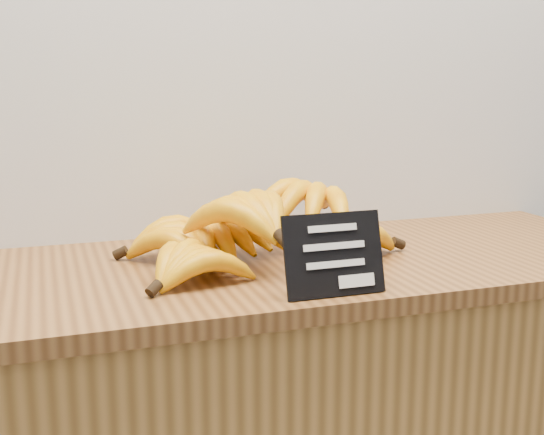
{
  "coord_description": "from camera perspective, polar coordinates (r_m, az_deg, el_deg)",
  "views": [
    {
      "loc": [
        -0.54,
        1.61,
        1.25
      ],
      "look_at": [
        -0.17,
        2.7,
        1.02
      ],
      "focal_mm": 45.0,
      "sensor_mm": 36.0,
      "label": 1
    }
  ],
  "objects": [
    {
      "name": "counter_top",
      "position": [
        1.24,
        -0.75,
        -4.31
      ],
      "size": [
        1.53,
        0.54,
        0.03
      ],
      "primitive_type": "cube",
      "color": "brown",
      "rests_on": "counter"
    },
    {
      "name": "banana_pile",
      "position": [
        1.23,
        -1.27,
        -1.07
      ],
      "size": [
        0.53,
        0.35,
        0.13
      ],
      "color": "#ECA609",
      "rests_on": "counter_top"
    },
    {
      "name": "chalkboard_sign",
      "position": [
        1.04,
        5.22,
        -3.11
      ],
      "size": [
        0.16,
        0.04,
        0.12
      ],
      "primitive_type": "cube",
      "rotation": [
        -0.27,
        0.0,
        0.0
      ],
      "color": "black",
      "rests_on": "counter_top"
    }
  ]
}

